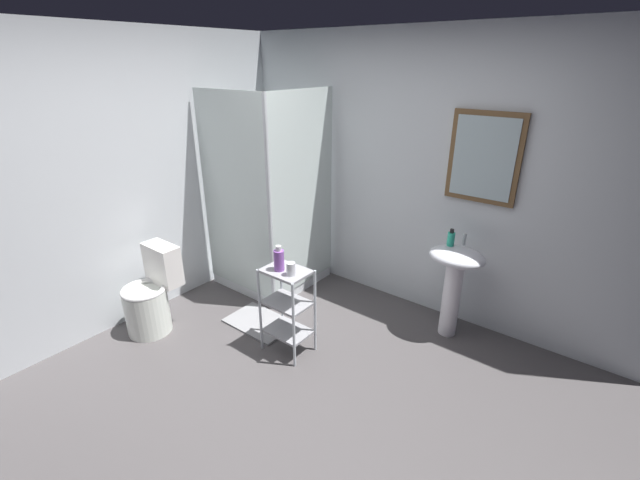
{
  "coord_description": "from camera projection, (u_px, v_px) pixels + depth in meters",
  "views": [
    {
      "loc": [
        1.65,
        -1.64,
        2.23
      ],
      "look_at": [
        -0.16,
        0.69,
        0.97
      ],
      "focal_mm": 23.71,
      "sensor_mm": 36.0,
      "label": 1
    }
  ],
  "objects": [
    {
      "name": "ground_plane",
      "position": [
        278.0,
        402.0,
        3.0
      ],
      "size": [
        4.2,
        4.2,
        0.02
      ],
      "primitive_type": "cube",
      "color": "#4D494A"
    },
    {
      "name": "wall_back",
      "position": [
        413.0,
        176.0,
        3.84
      ],
      "size": [
        4.2,
        0.14,
        2.5
      ],
      "color": "silver",
      "rests_on": "ground_plane"
    },
    {
      "name": "wall_left",
      "position": [
        111.0,
        186.0,
        3.55
      ],
      "size": [
        0.1,
        4.2,
        2.5
      ],
      "primitive_type": "cube",
      "color": "silver",
      "rests_on": "ground_plane"
    },
    {
      "name": "shower_stall",
      "position": [
        271.0,
        245.0,
        4.38
      ],
      "size": [
        0.92,
        0.92,
        2.0
      ],
      "color": "white",
      "rests_on": "ground_plane"
    },
    {
      "name": "pedestal_sink",
      "position": [
        455.0,
        274.0,
        3.52
      ],
      "size": [
        0.46,
        0.37,
        0.81
      ],
      "color": "white",
      "rests_on": "ground_plane"
    },
    {
      "name": "sink_faucet",
      "position": [
        464.0,
        239.0,
        3.5
      ],
      "size": [
        0.03,
        0.03,
        0.1
      ],
      "primitive_type": "cylinder",
      "color": "silver",
      "rests_on": "pedestal_sink"
    },
    {
      "name": "toilet",
      "position": [
        151.0,
        297.0,
        3.69
      ],
      "size": [
        0.37,
        0.49,
        0.76
      ],
      "color": "white",
      "rests_on": "ground_plane"
    },
    {
      "name": "storage_cart",
      "position": [
        287.0,
        304.0,
        3.37
      ],
      "size": [
        0.38,
        0.28,
        0.74
      ],
      "color": "silver",
      "rests_on": "ground_plane"
    },
    {
      "name": "hand_soap_bottle",
      "position": [
        451.0,
        238.0,
        3.48
      ],
      "size": [
        0.06,
        0.06,
        0.15
      ],
      "color": "#2DBC99",
      "rests_on": "pedestal_sink"
    },
    {
      "name": "conditioner_bottle_purple",
      "position": [
        279.0,
        260.0,
        3.21
      ],
      "size": [
        0.08,
        0.08,
        0.2
      ],
      "color": "purple",
      "rests_on": "storage_cart"
    },
    {
      "name": "rinse_cup",
      "position": [
        291.0,
        269.0,
        3.15
      ],
      "size": [
        0.07,
        0.07,
        0.1
      ],
      "primitive_type": "cylinder",
      "color": "silver",
      "rests_on": "storage_cart"
    },
    {
      "name": "bath_mat",
      "position": [
        260.0,
        322.0,
        3.88
      ],
      "size": [
        0.6,
        0.4,
        0.02
      ],
      "primitive_type": "cube",
      "color": "gray",
      "rests_on": "ground_plane"
    }
  ]
}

